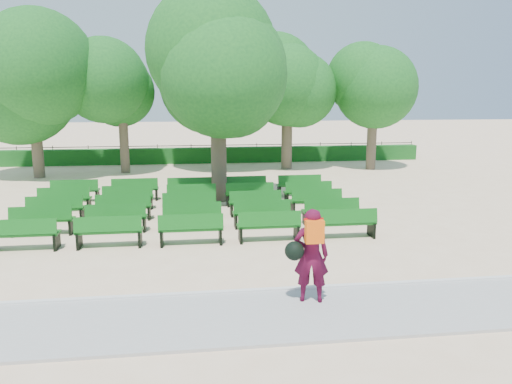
{
  "coord_description": "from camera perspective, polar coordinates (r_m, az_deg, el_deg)",
  "views": [
    {
      "loc": [
        -1.11,
        -15.86,
        4.05
      ],
      "look_at": [
        0.89,
        -1.0,
        1.1
      ],
      "focal_mm": 35.0,
      "sensor_mm": 36.0,
      "label": 1
    }
  ],
  "objects": [
    {
      "name": "curb",
      "position": [
        10.47,
        -1.0,
        -11.34
      ],
      "size": [
        30.0,
        0.12,
        0.1
      ],
      "primitive_type": "cube",
      "color": "silver",
      "rests_on": "ground"
    },
    {
      "name": "person",
      "position": [
        9.74,
        6.19,
        -7.07
      ],
      "size": [
        0.91,
        0.58,
        1.86
      ],
      "rotation": [
        0.0,
        0.0,
        2.93
      ],
      "color": "#480A23",
      "rests_on": "ground"
    },
    {
      "name": "tree_among",
      "position": [
        18.91,
        -4.41,
        13.22
      ],
      "size": [
        5.4,
        5.4,
        7.21
      ],
      "color": "brown",
      "rests_on": "ground"
    },
    {
      "name": "tree_line",
      "position": [
        26.2,
        -5.13,
        2.2
      ],
      "size": [
        21.8,
        6.8,
        7.04
      ],
      "primitive_type": null,
      "color": "#1A631F",
      "rests_on": "ground"
    },
    {
      "name": "hedge",
      "position": [
        30.1,
        -5.49,
        4.21
      ],
      "size": [
        26.0,
        0.7,
        0.9
      ],
      "primitive_type": "cube",
      "color": "#16551A",
      "rests_on": "ground"
    },
    {
      "name": "paving",
      "position": [
        9.43,
        -0.17,
        -14.1
      ],
      "size": [
        30.0,
        2.2,
        0.06
      ],
      "primitive_type": "cube",
      "color": "#A4A39F",
      "rests_on": "ground"
    },
    {
      "name": "ground",
      "position": [
        16.41,
        -3.54,
        -3.18
      ],
      "size": [
        120.0,
        120.0,
        0.0
      ],
      "primitive_type": "plane",
      "color": "beige"
    },
    {
      "name": "bench_array",
      "position": [
        16.82,
        -7.45,
        -2.58
      ],
      "size": [
        1.76,
        0.56,
        1.1
      ],
      "rotation": [
        0.0,
        0.0,
        -0.01
      ],
      "color": "#105C15",
      "rests_on": "ground"
    },
    {
      "name": "fence",
      "position": [
        30.55,
        -5.5,
        3.46
      ],
      "size": [
        26.0,
        0.1,
        1.02
      ],
      "primitive_type": null,
      "color": "black",
      "rests_on": "ground"
    }
  ]
}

